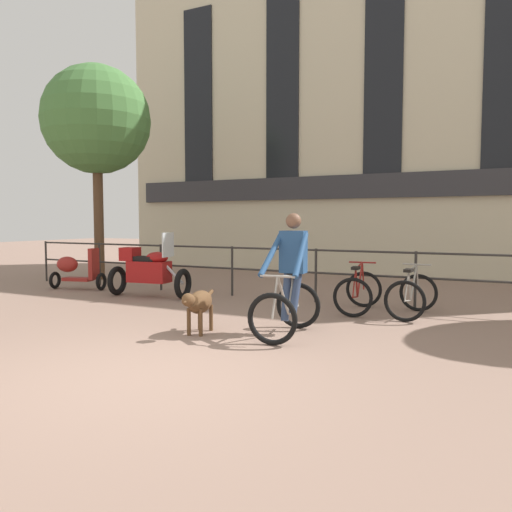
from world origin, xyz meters
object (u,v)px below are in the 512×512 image
object	(u,v)px
parked_motorcycle	(148,270)
parked_bicycle_near_lamp	(358,292)
parked_bicycle_mid_left	(412,295)
cyclist_with_bike	(289,280)
dog	(199,303)
parked_scooter	(76,270)

from	to	relation	value
parked_motorcycle	parked_bicycle_near_lamp	xyz separation A→B (m)	(4.37, 0.29, -0.20)
parked_motorcycle	parked_bicycle_mid_left	distance (m)	5.28
parked_motorcycle	parked_bicycle_mid_left	world-z (taller)	parked_motorcycle
cyclist_with_bike	parked_motorcycle	xyz separation A→B (m)	(-3.95, 1.82, -0.20)
dog	parked_bicycle_mid_left	bearing A→B (deg)	37.93
parked_bicycle_mid_left	parked_motorcycle	bearing A→B (deg)	5.51
cyclist_with_bike	parked_bicycle_mid_left	size ratio (longest dim) A/B	1.50
parked_bicycle_mid_left	dog	bearing A→B (deg)	49.64
cyclist_with_bike	dog	xyz separation A→B (m)	(-1.14, -0.56, -0.33)
cyclist_with_bike	dog	world-z (taller)	cyclist_with_bike
parked_motorcycle	parked_bicycle_near_lamp	world-z (taller)	parked_motorcycle
cyclist_with_bike	parked_bicycle_near_lamp	xyz separation A→B (m)	(0.41, 2.11, -0.41)
cyclist_with_bike	dog	bearing A→B (deg)	-158.69
cyclist_with_bike	parked_motorcycle	world-z (taller)	cyclist_with_bike
cyclist_with_bike	parked_bicycle_mid_left	bearing A→B (deg)	53.52
cyclist_with_bike	parked_motorcycle	size ratio (longest dim) A/B	0.97
parked_scooter	cyclist_with_bike	bearing A→B (deg)	-121.34
cyclist_with_bike	dog	size ratio (longest dim) A/B	1.75
parked_bicycle_mid_left	parked_scooter	bearing A→B (deg)	3.45
dog	cyclist_with_bike	bearing A→B (deg)	16.51
dog	parked_bicycle_near_lamp	world-z (taller)	parked_bicycle_near_lamp
parked_bicycle_mid_left	parked_scooter	world-z (taller)	parked_scooter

